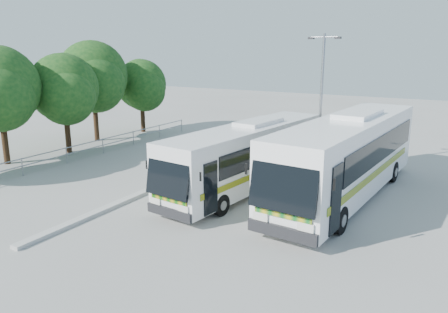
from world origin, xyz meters
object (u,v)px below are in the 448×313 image
Objects in this scene: tree_far_d at (94,76)px; lamppost at (321,97)px; tree_far_c at (65,88)px; coach_adjacent at (348,155)px; coach_main at (248,155)px; tree_far_e at (142,85)px.

lamppost reaches higher than tree_far_d.
coach_adjacent is at bearing 0.43° from tree_far_c.
tree_far_d is 19.99m from coach_adjacent.
tree_far_e is at bearing 153.67° from coach_main.
coach_main is (13.79, -1.09, -2.54)m from tree_far_c.
coach_adjacent is 1.78× the size of lamppost.
tree_far_d is 16.92m from lamppost.
tree_far_d is at bearing -173.31° from lamppost.
tree_far_e is 0.51× the size of coach_main.
tree_far_c is 0.48× the size of coach_adjacent.
lamppost is at bearing -14.70° from tree_far_e.
tree_far_e is 17.19m from coach_main.
tree_far_c is 1.10× the size of tree_far_e.
tree_far_e is at bearing 161.32° from coach_adjacent.
tree_far_d is 16.03m from coach_main.
coach_adjacent is (18.79, -8.06, -1.87)m from tree_far_e.
coach_main is 4.67m from coach_adjacent.
lamppost reaches higher than tree_far_e.
tree_far_e is (-0.51, 8.20, -0.37)m from tree_far_c.
coach_adjacent is (18.28, 0.14, -2.25)m from tree_far_c.
lamppost is at bearing 0.83° from tree_far_d.
tree_far_e reaches higher than coach_main.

